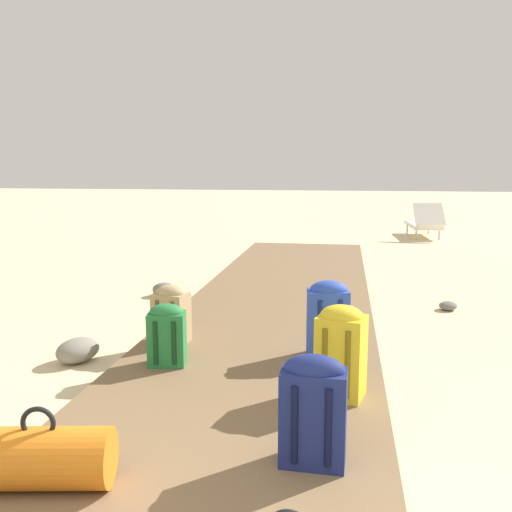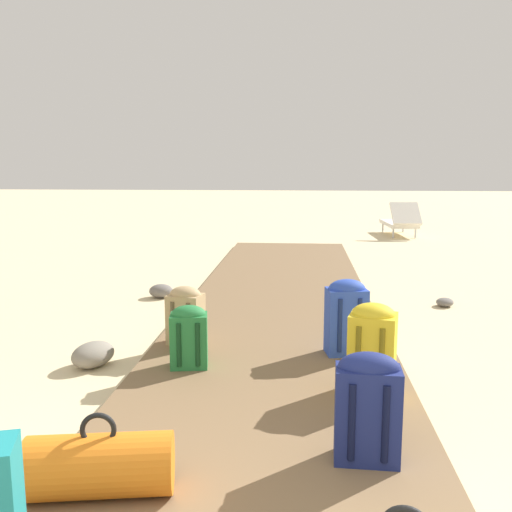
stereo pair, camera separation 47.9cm
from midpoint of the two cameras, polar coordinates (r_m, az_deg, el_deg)
name	(u,v)px [view 2 (the right image)]	position (r m, az deg, el deg)	size (l,w,h in m)	color
ground_plane	(274,344)	(5.04, -0.90, -8.98)	(60.00, 60.00, 0.00)	beige
boardwalk	(279,311)	(5.97, 0.02, -5.65)	(2.01, 9.88, 0.08)	brown
backpack_yellow	(372,347)	(3.74, 8.14, -9.16)	(0.35, 0.31, 0.61)	gold
backpack_navy	(368,405)	(2.93, 6.58, -14.87)	(0.33, 0.22, 0.58)	navy
backpack_green	(189,335)	(4.26, -10.09, -7.94)	(0.30, 0.24, 0.47)	#237538
duffel_bag_orange	(100,465)	(2.88, -20.52, -19.39)	(0.70, 0.39, 0.40)	orange
backpack_tan	(185,314)	(4.79, -10.06, -5.84)	(0.32, 0.27, 0.50)	tan
backpack_blue	(346,315)	(4.49, 6.16, -6.01)	(0.34, 0.27, 0.61)	#2847B7
lounge_chair	(400,221)	(12.86, 13.45, 3.45)	(0.69, 1.59, 0.77)	white
rock_left_far	(93,354)	(4.73, -19.10, -9.49)	(0.38, 0.27, 0.20)	gray
rock_right_near	(445,302)	(6.59, 16.71, -4.54)	(0.19, 0.22, 0.10)	slate
rock_left_mid	(161,291)	(6.86, -11.62, -3.52)	(0.25, 0.28, 0.16)	slate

